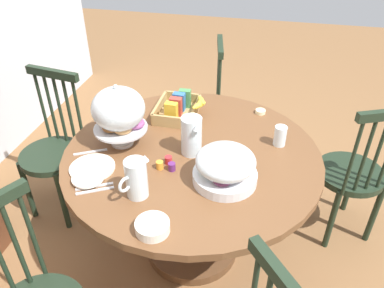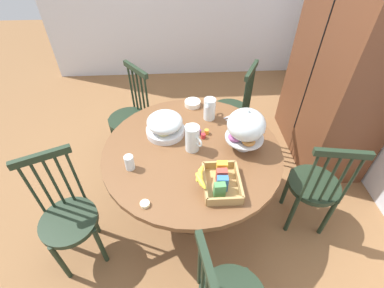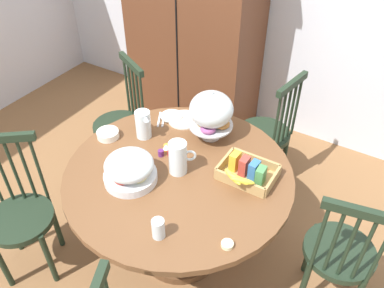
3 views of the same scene
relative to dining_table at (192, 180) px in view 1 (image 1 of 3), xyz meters
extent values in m
plane|color=brown|center=(-0.12, -0.09, -0.55)|extent=(10.00, 10.00, 0.00)
cylinder|color=brown|center=(0.00, 0.00, 0.17)|extent=(1.33, 1.33, 0.04)
cylinder|color=brown|center=(0.00, 0.00, -0.17)|extent=(0.14, 0.14, 0.63)
cylinder|color=brown|center=(0.00, 0.00, -0.52)|extent=(0.56, 0.56, 0.06)
cylinder|color=#1E2D1E|center=(0.38, -0.89, -0.10)|extent=(0.40, 0.40, 0.04)
cylinder|color=#1E2D1E|center=(0.57, -0.96, -0.33)|extent=(0.04, 0.04, 0.45)
cylinder|color=#1E2D1E|center=(0.46, -0.70, -0.33)|extent=(0.04, 0.04, 0.45)
cylinder|color=#1E2D1E|center=(0.31, -1.07, -0.33)|extent=(0.04, 0.04, 0.45)
cylinder|color=#1E2D1E|center=(0.20, -0.81, -0.33)|extent=(0.04, 0.04, 0.45)
cylinder|color=#1E2D1E|center=(0.24, -0.95, 0.14)|extent=(0.02, 0.02, 0.48)
cylinder|color=#1E2D1E|center=(0.21, -0.89, 0.14)|extent=(0.02, 0.02, 0.48)
cylinder|color=#1E2D1E|center=(0.18, -0.82, 0.14)|extent=(0.02, 0.02, 0.48)
cylinder|color=#1E2D1E|center=(0.95, 0.17, -0.10)|extent=(0.40, 0.40, 0.04)
cylinder|color=#1E2D1E|center=(1.06, 0.34, -0.33)|extent=(0.04, 0.04, 0.45)
cylinder|color=#1E2D1E|center=(0.79, 0.29, -0.33)|extent=(0.04, 0.04, 0.45)
cylinder|color=#1E2D1E|center=(1.11, 0.06, -0.33)|extent=(0.04, 0.04, 0.45)
cylinder|color=#1E2D1E|center=(0.84, 0.01, -0.33)|extent=(0.04, 0.04, 0.45)
cylinder|color=#1E2D1E|center=(1.12, 0.04, 0.14)|extent=(0.02, 0.02, 0.48)
cylinder|color=#1E2D1E|center=(1.05, 0.03, 0.14)|extent=(0.02, 0.02, 0.48)
cylinder|color=#1E2D1E|center=(0.98, 0.02, 0.14)|extent=(0.02, 0.02, 0.48)
cylinder|color=#1E2D1E|center=(0.91, 0.00, 0.14)|extent=(0.02, 0.02, 0.48)
cylinder|color=#1E2D1E|center=(0.84, -0.01, 0.14)|extent=(0.02, 0.02, 0.48)
cube|color=#1E2D1E|center=(0.98, 0.02, 0.40)|extent=(0.36, 0.10, 0.05)
cylinder|color=#1E2D1E|center=(0.16, 0.95, -0.10)|extent=(0.40, 0.40, 0.04)
cylinder|color=#1E2D1E|center=(0.04, 1.11, -0.33)|extent=(0.04, 0.04, 0.45)
cylinder|color=#1E2D1E|center=(0.00, 0.84, -0.33)|extent=(0.04, 0.04, 0.45)
cylinder|color=#1E2D1E|center=(0.32, 1.07, -0.33)|extent=(0.04, 0.04, 0.45)
cylinder|color=#1E2D1E|center=(0.27, 0.79, -0.33)|extent=(0.04, 0.04, 0.45)
cylinder|color=#1E2D1E|center=(0.34, 1.06, 0.14)|extent=(0.02, 0.02, 0.48)
cylinder|color=#1E2D1E|center=(0.33, 0.99, 0.14)|extent=(0.02, 0.02, 0.48)
cylinder|color=#1E2D1E|center=(0.32, 0.93, 0.14)|extent=(0.02, 0.02, 0.48)
cylinder|color=#1E2D1E|center=(0.30, 0.86, 0.14)|extent=(0.02, 0.02, 0.48)
cylinder|color=#1E2D1E|center=(0.29, 0.79, 0.14)|extent=(0.02, 0.02, 0.48)
cube|color=#1E2D1E|center=(0.32, 0.93, 0.40)|extent=(0.09, 0.36, 0.05)
cylinder|color=#1E2D1E|center=(-0.78, 0.59, 0.14)|extent=(0.02, 0.02, 0.48)
cylinder|color=#1E2D1E|center=(-0.72, 0.56, 0.14)|extent=(0.02, 0.02, 0.48)
cylinder|color=#1E2D1E|center=(-0.66, 0.52, 0.14)|extent=(0.02, 0.02, 0.48)
cube|color=#1E2D1E|center=(-0.86, -0.47, 0.40)|extent=(0.31, 0.25, 0.05)
cylinder|color=silver|center=(0.00, 0.38, 0.20)|extent=(0.12, 0.12, 0.02)
cylinder|color=silver|center=(0.00, 0.38, 0.23)|extent=(0.03, 0.03, 0.09)
cylinder|color=silver|center=(0.00, 0.38, 0.28)|extent=(0.28, 0.28, 0.01)
torus|color=#B27033|center=(0.07, 0.39, 0.31)|extent=(0.10, 0.10, 0.03)
torus|color=#D19347|center=(0.00, 0.44, 0.31)|extent=(0.10, 0.10, 0.03)
torus|color=#935628|center=(-0.04, 0.41, 0.31)|extent=(0.10, 0.10, 0.03)
torus|color=tan|center=(-0.04, 0.35, 0.31)|extent=(0.10, 0.10, 0.03)
torus|color=#994C84|center=(0.02, 0.30, 0.31)|extent=(0.10, 0.10, 0.03)
ellipsoid|color=silver|center=(0.00, 0.38, 0.40)|extent=(0.27, 0.27, 0.22)
sphere|color=silver|center=(0.00, 0.38, 0.52)|extent=(0.02, 0.02, 0.02)
cylinder|color=silver|center=(-0.19, -0.20, 0.21)|extent=(0.30, 0.30, 0.05)
ellipsoid|color=beige|center=(-0.13, -0.21, 0.25)|extent=(0.09, 0.09, 0.03)
ellipsoid|color=#8CBF59|center=(-0.20, -0.13, 0.25)|extent=(0.09, 0.09, 0.03)
ellipsoid|color=#6B2D4C|center=(-0.26, -0.20, 0.25)|extent=(0.09, 0.09, 0.03)
ellipsoid|color=#CC3D33|center=(-0.19, -0.27, 0.25)|extent=(0.09, 0.09, 0.03)
ellipsoid|color=silver|center=(-0.19, -0.20, 0.30)|extent=(0.28, 0.28, 0.13)
cylinder|color=silver|center=(0.00, 0.00, 0.29)|extent=(0.11, 0.11, 0.21)
cylinder|color=orange|center=(0.00, 0.00, 0.26)|extent=(0.09, 0.09, 0.14)
cone|color=silver|center=(-0.05, -0.03, 0.38)|extent=(0.05, 0.05, 0.03)
torus|color=silver|center=(0.05, 0.04, 0.30)|extent=(0.07, 0.05, 0.07)
cylinder|color=silver|center=(-0.37, 0.17, 0.28)|extent=(0.10, 0.10, 0.19)
cylinder|color=white|center=(-0.37, 0.17, 0.25)|extent=(0.09, 0.09, 0.13)
cone|color=silver|center=(-0.32, 0.14, 0.36)|extent=(0.05, 0.05, 0.03)
torus|color=silver|center=(-0.43, 0.19, 0.29)|extent=(0.07, 0.05, 0.07)
cube|color=tan|center=(0.36, 0.17, 0.19)|extent=(0.30, 0.22, 0.01)
cube|color=tan|center=(0.36, 0.06, 0.22)|extent=(0.30, 0.02, 0.07)
cube|color=tan|center=(0.36, 0.28, 0.22)|extent=(0.30, 0.02, 0.07)
cube|color=tan|center=(0.21, 0.17, 0.22)|extent=(0.02, 0.22, 0.07)
cube|color=tan|center=(0.51, 0.17, 0.22)|extent=(0.02, 0.22, 0.07)
cube|color=gold|center=(0.27, 0.18, 0.25)|extent=(0.05, 0.07, 0.11)
cube|color=#B23D33|center=(0.33, 0.17, 0.25)|extent=(0.04, 0.07, 0.11)
cube|color=#336BAD|center=(0.39, 0.17, 0.25)|extent=(0.05, 0.07, 0.11)
cube|color=#47894C|center=(0.44, 0.14, 0.25)|extent=(0.05, 0.07, 0.11)
ellipsoid|color=yellow|center=(0.33, 0.03, 0.28)|extent=(0.14, 0.08, 0.05)
ellipsoid|color=yellow|center=(0.36, 0.03, 0.28)|extent=(0.13, 0.03, 0.05)
ellipsoid|color=yellow|center=(0.39, 0.03, 0.28)|extent=(0.14, 0.08, 0.05)
cylinder|color=white|center=(-0.24, 0.44, 0.19)|extent=(0.22, 0.22, 0.01)
cylinder|color=white|center=(-0.33, 0.42, 0.20)|extent=(0.15, 0.15, 0.01)
cylinder|color=white|center=(-0.56, 0.04, 0.21)|extent=(0.14, 0.14, 0.04)
cylinder|color=silver|center=(0.17, -0.44, 0.24)|extent=(0.06, 0.06, 0.11)
cylinder|color=beige|center=(0.48, -0.32, 0.20)|extent=(0.06, 0.06, 0.02)
cylinder|color=#B7282D|center=(-0.11, 0.09, 0.21)|extent=(0.04, 0.04, 0.04)
cylinder|color=orange|center=(-0.17, 0.12, 0.21)|extent=(0.04, 0.04, 0.04)
cylinder|color=#5B2366|center=(-0.17, 0.06, 0.21)|extent=(0.04, 0.04, 0.04)
cube|color=silver|center=(-0.36, 0.38, 0.19)|extent=(0.09, 0.16, 0.01)
cube|color=silver|center=(-0.39, 0.36, 0.19)|extent=(0.09, 0.16, 0.01)
cube|color=silver|center=(-0.12, 0.51, 0.19)|extent=(0.09, 0.16, 0.01)
camera|label=1|loc=(-1.56, -0.35, 1.35)|focal=35.76mm
camera|label=2|loc=(1.49, -0.09, 1.62)|focal=26.08mm
camera|label=3|loc=(0.94, -1.39, 1.76)|focal=37.04mm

